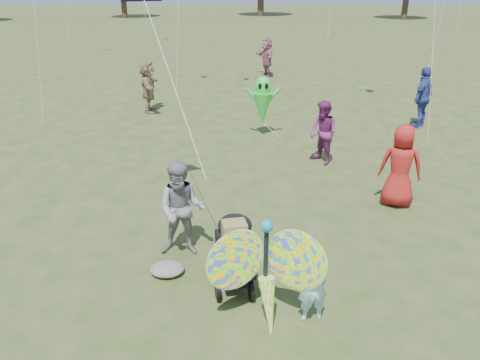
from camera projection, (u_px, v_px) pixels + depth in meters
name	position (u px, v px, depth m)	size (l,w,h in m)	color
ground	(253.00, 287.00, 7.00)	(160.00, 160.00, 0.00)	#51592B
child_girl	(313.00, 284.00, 6.12)	(0.41, 0.27, 1.13)	#B4E6FF
adult_man	(182.00, 209.00, 7.56)	(0.79, 0.61, 1.62)	gray
grey_bag	(167.00, 269.00, 7.28)	(0.54, 0.44, 0.17)	slate
crowd_a	(401.00, 166.00, 9.23)	(0.82, 0.54, 1.69)	#AD1F1B
crowd_c	(423.00, 97.00, 14.21)	(1.09, 0.45, 1.85)	#32418A
crowd_d	(148.00, 87.00, 15.89)	(1.62, 0.52, 1.74)	#997C5E
crowd_e	(323.00, 133.00, 11.40)	(0.76, 0.59, 1.57)	#752765
crowd_j	(267.00, 57.00, 21.84)	(1.63, 0.52, 1.76)	#A25C70
jogging_stroller	(235.00, 248.00, 6.85)	(0.62, 1.10, 1.09)	black
butterfly_kite	(267.00, 275.00, 5.95)	(1.74, 0.75, 1.74)	#EE5325
alien_kite	(263.00, 103.00, 13.34)	(1.12, 0.69, 1.74)	#33DC40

